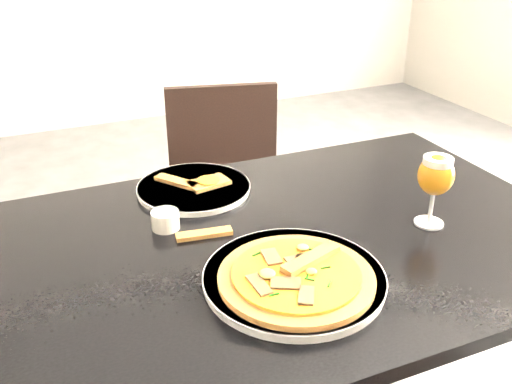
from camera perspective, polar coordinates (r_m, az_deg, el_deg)
name	(u,v)px	position (r m, az deg, el deg)	size (l,w,h in m)	color
dining_table	(293,271)	(1.24, 3.77, -7.90)	(1.21, 0.82, 0.75)	black
chair_far	(228,204)	(1.92, -2.79, -1.23)	(0.47, 0.47, 0.84)	black
plate_main	(294,279)	(1.04, 3.82, -8.64)	(0.33, 0.33, 0.02)	silver
pizza	(297,276)	(1.02, 4.09, -8.38)	(0.28, 0.28, 0.03)	brown
plate_second	(194,188)	(1.37, -6.24, 0.38)	(0.27, 0.27, 0.01)	silver
crust_scraps	(198,182)	(1.37, -5.83, 0.99)	(0.16, 0.13, 0.01)	brown
loose_crust	(204,234)	(1.18, -5.20, -4.19)	(0.12, 0.03, 0.01)	brown
sauce_cup	(165,219)	(1.21, -9.06, -2.71)	(0.06, 0.06, 0.04)	silver
beer_glass	(436,176)	(1.23, 17.55, 1.56)	(0.08, 0.08, 0.16)	#B8BDC2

